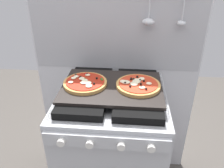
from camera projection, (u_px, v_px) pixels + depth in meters
name	position (u px, v px, depth m)	size (l,w,h in m)	color
kitchen_backsplash	(116.00, 78.00, 1.59)	(1.10, 0.09, 1.55)	silver
stove	(112.00, 149.00, 1.46)	(0.60, 0.64, 0.90)	#B7BABF
baking_tray	(112.00, 87.00, 1.24)	(0.54, 0.38, 0.02)	black
pizza_left	(85.00, 82.00, 1.24)	(0.24, 0.24, 0.03)	tan
pizza_right	(138.00, 85.00, 1.22)	(0.24, 0.24, 0.03)	tan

